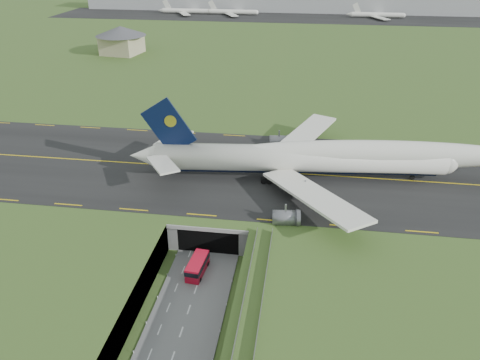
# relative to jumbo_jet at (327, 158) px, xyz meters

# --- Properties ---
(ground) EXTENTS (900.00, 900.00, 0.00)m
(ground) POSITION_rel_jumbo_jet_xyz_m (-22.51, -31.72, -11.17)
(ground) COLOR #416327
(ground) RESTS_ON ground
(airfield_deck) EXTENTS (800.00, 800.00, 6.00)m
(airfield_deck) POSITION_rel_jumbo_jet_xyz_m (-22.51, -31.72, -8.17)
(airfield_deck) COLOR gray
(airfield_deck) RESTS_ON ground
(trench_road) EXTENTS (12.00, 75.00, 0.20)m
(trench_road) POSITION_rel_jumbo_jet_xyz_m (-22.51, -39.22, -11.07)
(trench_road) COLOR slate
(trench_road) RESTS_ON ground
(taxiway) EXTENTS (800.00, 44.00, 0.18)m
(taxiway) POSITION_rel_jumbo_jet_xyz_m (-22.51, 1.28, -5.08)
(taxiway) COLOR black
(taxiway) RESTS_ON airfield_deck
(tunnel_portal) EXTENTS (17.00, 22.30, 6.00)m
(tunnel_portal) POSITION_rel_jumbo_jet_xyz_m (-22.51, -15.00, -7.83)
(tunnel_portal) COLOR gray
(tunnel_portal) RESTS_ON ground
(guideway) EXTENTS (3.00, 53.00, 7.05)m
(guideway) POSITION_rel_jumbo_jet_xyz_m (-11.51, -50.83, -5.85)
(guideway) COLOR #A8A8A3
(guideway) RESTS_ON ground
(jumbo_jet) EXTENTS (88.87, 57.90, 19.25)m
(jumbo_jet) POSITION_rel_jumbo_jet_xyz_m (0.00, 0.00, 0.00)
(jumbo_jet) COLOR white
(jumbo_jet) RESTS_ON ground
(shuttle_tram) EXTENTS (3.27, 7.19, 2.86)m
(shuttle_tram) POSITION_rel_jumbo_jet_xyz_m (-23.21, -29.99, -9.59)
(shuttle_tram) COLOR red
(shuttle_tram) RESTS_ON ground
(service_building) EXTENTS (26.41, 26.41, 12.58)m
(service_building) POSITION_rel_jumbo_jet_xyz_m (-91.98, 115.63, 2.28)
(service_building) COLOR tan
(service_building) RESTS_ON ground
(cargo_terminal) EXTENTS (320.00, 67.00, 15.60)m
(cargo_terminal) POSITION_rel_jumbo_jet_xyz_m (-22.66, 267.70, 2.79)
(cargo_terminal) COLOR #B2B2B2
(cargo_terminal) RESTS_ON ground
(distant_hills) EXTENTS (700.00, 91.00, 60.00)m
(distant_hills) POSITION_rel_jumbo_jet_xyz_m (41.87, 398.28, -15.17)
(distant_hills) COLOR slate
(distant_hills) RESTS_ON ground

